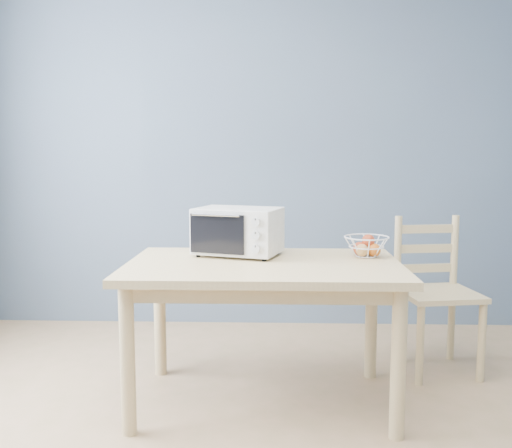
{
  "coord_description": "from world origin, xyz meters",
  "views": [
    {
      "loc": [
        0.18,
        -2.06,
        1.3
      ],
      "look_at": [
        0.07,
        0.97,
        0.93
      ],
      "focal_mm": 40.0,
      "sensor_mm": 36.0,
      "label": 1
    }
  ],
  "objects_px": {
    "dining_chair": "(435,295)",
    "dining_table": "(264,282)",
    "toaster_oven": "(235,230)",
    "fruit_basket": "(366,246)"
  },
  "relations": [
    {
      "from": "dining_chair",
      "to": "dining_table",
      "type": "bearing_deg",
      "value": -162.92
    },
    {
      "from": "dining_table",
      "to": "toaster_oven",
      "type": "height_order",
      "value": "toaster_oven"
    },
    {
      "from": "fruit_basket",
      "to": "dining_chair",
      "type": "height_order",
      "value": "dining_chair"
    },
    {
      "from": "toaster_oven",
      "to": "dining_chair",
      "type": "xyz_separation_m",
      "value": [
        1.18,
        0.31,
        -0.43
      ]
    },
    {
      "from": "fruit_basket",
      "to": "dining_chair",
      "type": "distance_m",
      "value": 0.68
    },
    {
      "from": "dining_table",
      "to": "fruit_basket",
      "type": "relative_size",
      "value": 5.66
    },
    {
      "from": "toaster_oven",
      "to": "fruit_basket",
      "type": "relative_size",
      "value": 2.07
    },
    {
      "from": "dining_table",
      "to": "toaster_oven",
      "type": "relative_size",
      "value": 2.73
    },
    {
      "from": "dining_table",
      "to": "dining_chair",
      "type": "relative_size",
      "value": 1.51
    },
    {
      "from": "dining_table",
      "to": "dining_chair",
      "type": "height_order",
      "value": "dining_chair"
    }
  ]
}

